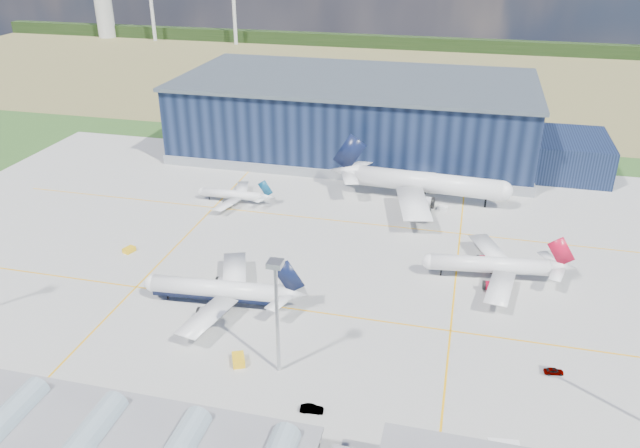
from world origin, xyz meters
The scene contains 17 objects.
ground centered at (0.00, 0.00, 0.00)m, with size 600.00×600.00×0.00m, color #2B5921.
apron centered at (0.00, 10.00, 0.03)m, with size 220.00×160.00×0.08m.
farmland centered at (0.00, 220.00, 0.00)m, with size 600.00×220.00×0.01m, color olive.
treeline centered at (0.00, 300.00, 4.00)m, with size 600.00×8.00×8.00m, color black.
hangar centered at (2.81, 94.80, 11.62)m, with size 145.00×62.00×26.10m.
light_mast_center centered at (10.00, -30.00, 15.43)m, with size 2.60×2.60×23.00m.
airliner_navy centered at (-9.48, -12.00, 5.89)m, with size 36.11×35.32×11.77m, color white, non-canonical shape.
airliner_red centered at (47.25, 13.05, 5.63)m, with size 34.56×33.81×11.27m, color white, non-canonical shape.
airliner_widebody centered at (29.26, 55.00, 8.84)m, with size 54.24×53.06×17.69m, color white, non-canonical shape.
airliner_regional centered at (-26.05, 40.00, 3.84)m, with size 23.54×23.03×7.68m, color white, non-canonical shape.
gse_tug_a centered at (2.07, -29.88, 0.76)m, with size 2.22×3.63×1.51m, color yellow.
gse_tug_b centered at (-39.98, 4.74, 0.63)m, with size 1.93×2.90×1.26m, color yellow.
gse_cart_a centered at (2.22, -10.67, 0.58)m, with size 1.79×2.68×1.16m, color silver.
gse_tug_c centered at (50.40, 62.00, 0.66)m, with size 1.87×3.00×1.31m, color yellow.
gse_cart_b centered at (34.49, 49.51, 0.60)m, with size 1.86×2.79×1.21m, color silver.
car_a centered at (59.01, -18.92, 0.60)m, with size 1.43×3.55×1.21m, color #99999E.
car_b centered at (18.61, -39.10, 0.65)m, with size 1.38×3.97×1.31m, color #99999E.
Camera 1 is at (39.31, -117.05, 74.26)m, focal length 35.00 mm.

